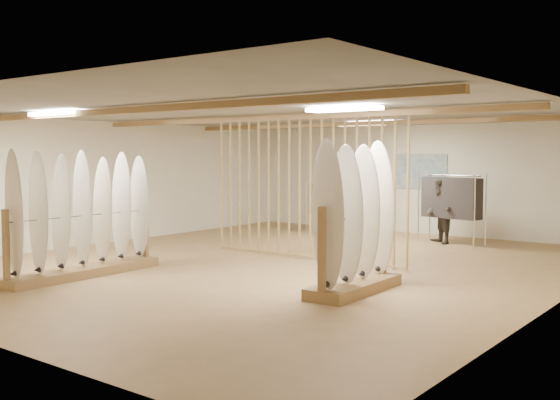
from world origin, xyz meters
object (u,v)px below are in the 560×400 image
Objects in this scene: rack_left at (83,235)px; shopper_a at (354,201)px; clothing_rack_b at (451,198)px; rack_right at (355,242)px; shopper_b at (441,206)px; clothing_rack_a at (332,200)px.

shopper_a is at bearing 70.87° from rack_left.
shopper_a reaches higher than clothing_rack_b.
rack_right is 5.95m from clothing_rack_b.
rack_left is at bearing -73.64° from shopper_b.
shopper_a is at bearing -66.08° from clothing_rack_a.
clothing_rack_a is 3.25m from clothing_rack_b.
rack_right reaches higher than clothing_rack_b.
shopper_b is at bearing 65.23° from rack_left.
clothing_rack_a is 3.03m from shopper_b.
rack_right is at bearing -74.60° from clothing_rack_a.
rack_left is 6.07m from shopper_a.
shopper_a reaches higher than clothing_rack_a.
rack_left is 1.81× the size of clothing_rack_b.
shopper_b is at bearing 100.18° from rack_right.
clothing_rack_a is 0.83× the size of clothing_rack_b.
rack_right is at bearing -39.29° from shopper_b.
clothing_rack_b is at bearing 64.05° from rack_left.
clothing_rack_b is at bearing -113.37° from shopper_a.
shopper_b reaches higher than clothing_rack_b.
clothing_rack_b is (3.32, 7.51, 0.36)m from rack_left.
shopper_b reaches higher than clothing_rack_a.
shopper_a is at bearing 119.81° from rack_right.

